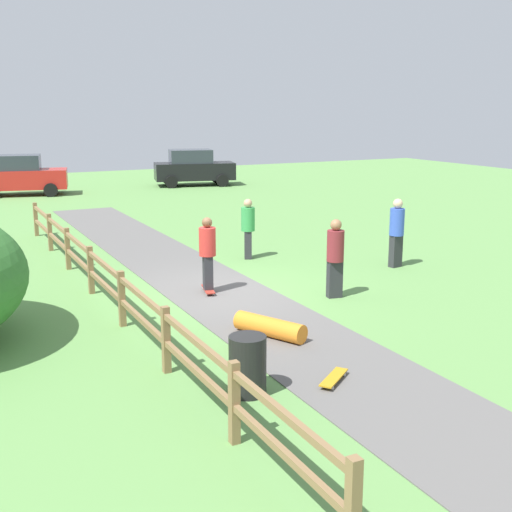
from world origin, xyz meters
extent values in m
plane|color=#60934C|center=(0.00, 0.00, 0.00)|extent=(60.00, 60.00, 0.00)
cube|color=#605E5B|center=(0.00, 0.00, 0.01)|extent=(2.40, 28.00, 0.02)
cube|color=olive|center=(-2.60, -9.00, 0.55)|extent=(0.12, 0.12, 1.10)
cube|color=olive|center=(-2.60, -6.43, 0.55)|extent=(0.12, 0.12, 1.10)
cube|color=olive|center=(-2.60, -3.86, 0.55)|extent=(0.12, 0.12, 1.10)
cube|color=olive|center=(-2.60, -1.29, 0.55)|extent=(0.12, 0.12, 1.10)
cube|color=olive|center=(-2.60, 1.29, 0.55)|extent=(0.12, 0.12, 1.10)
cube|color=olive|center=(-2.60, 3.86, 0.55)|extent=(0.12, 0.12, 1.10)
cube|color=olive|center=(-2.60, 6.43, 0.55)|extent=(0.12, 0.12, 1.10)
cube|color=olive|center=(-2.60, 9.00, 0.55)|extent=(0.12, 0.12, 1.10)
cube|color=olive|center=(-2.60, 0.00, 0.50)|extent=(0.08, 18.00, 0.09)
cube|color=olive|center=(-2.60, 0.00, 0.95)|extent=(0.08, 18.00, 0.09)
cylinder|color=black|center=(-1.80, -5.18, 0.45)|extent=(0.56, 0.56, 0.90)
cube|color=#B23326|center=(-0.21, 0.13, 0.09)|extent=(0.39, 0.82, 0.02)
cylinder|color=silver|center=(-0.22, 0.42, 0.05)|extent=(0.04, 0.07, 0.06)
cylinder|color=silver|center=(-0.07, 0.38, 0.05)|extent=(0.04, 0.07, 0.06)
cylinder|color=silver|center=(-0.35, -0.13, 0.05)|extent=(0.04, 0.07, 0.06)
cylinder|color=silver|center=(-0.21, -0.16, 0.05)|extent=(0.04, 0.07, 0.06)
cube|color=#2D2D33|center=(-0.21, 0.13, 0.49)|extent=(0.27, 0.36, 0.77)
cylinder|color=red|center=(-0.21, 0.13, 1.20)|extent=(0.46, 0.46, 0.64)
sphere|color=brown|center=(-0.21, 0.13, 1.64)|extent=(0.23, 0.23, 0.23)
cylinder|color=orange|center=(-0.35, -3.15, 0.20)|extent=(0.95, 1.46, 0.36)
sphere|color=red|center=(-1.11, -3.51, 0.20)|extent=(0.26, 0.26, 0.26)
cube|color=#BF8C19|center=(-0.44, -5.43, 0.09)|extent=(0.76, 0.64, 0.02)
cylinder|color=silver|center=(-0.27, -5.20, 0.05)|extent=(0.07, 0.06, 0.06)
cylinder|color=silver|center=(-0.17, -5.32, 0.05)|extent=(0.07, 0.06, 0.06)
cylinder|color=silver|center=(-0.71, -5.54, 0.05)|extent=(0.07, 0.06, 0.06)
cylinder|color=silver|center=(-0.62, -5.66, 0.05)|extent=(0.07, 0.06, 0.06)
cube|color=#2D2D33|center=(5.21, 0.21, 0.43)|extent=(0.34, 0.24, 0.86)
cylinder|color=blue|center=(5.21, 0.21, 1.21)|extent=(0.43, 0.43, 0.71)
sphere|color=beige|center=(5.21, 0.21, 1.70)|extent=(0.26, 0.26, 0.26)
cube|color=#2D2D33|center=(2.16, 2.87, 0.39)|extent=(0.32, 0.37, 0.79)
cylinder|color=green|center=(2.16, 2.87, 1.12)|extent=(0.51, 0.51, 0.66)
sphere|color=tan|center=(2.16, 2.87, 1.56)|extent=(0.24, 0.24, 0.24)
cube|color=#2D2D33|center=(2.17, -1.47, 0.41)|extent=(0.35, 0.26, 0.83)
cylinder|color=maroon|center=(2.17, -1.47, 1.17)|extent=(0.45, 0.45, 0.69)
sphere|color=#9E704C|center=(2.17, -1.47, 1.64)|extent=(0.25, 0.25, 0.25)
cube|color=red|center=(-1.56, 19.84, 0.77)|extent=(4.47, 2.60, 0.90)
cube|color=#2D333D|center=(-1.75, 19.88, 1.57)|extent=(2.49, 2.01, 0.70)
cylinder|color=black|center=(-0.04, 20.39, 0.32)|extent=(0.68, 0.38, 0.64)
cylinder|color=black|center=(-0.44, 18.68, 0.32)|extent=(0.68, 0.38, 0.64)
cube|color=black|center=(7.29, 19.84, 0.77)|extent=(4.48, 2.64, 0.90)
cube|color=#2D333D|center=(7.10, 19.89, 1.57)|extent=(2.50, 2.03, 0.70)
cylinder|color=black|center=(8.81, 20.38, 0.32)|extent=(0.68, 0.38, 0.64)
cylinder|color=black|center=(8.40, 18.67, 0.32)|extent=(0.68, 0.38, 0.64)
cylinder|color=black|center=(6.18, 21.01, 0.32)|extent=(0.68, 0.38, 0.64)
cylinder|color=black|center=(5.77, 19.30, 0.32)|extent=(0.68, 0.38, 0.64)
camera|label=1|loc=(-5.82, -13.41, 4.18)|focal=46.52mm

